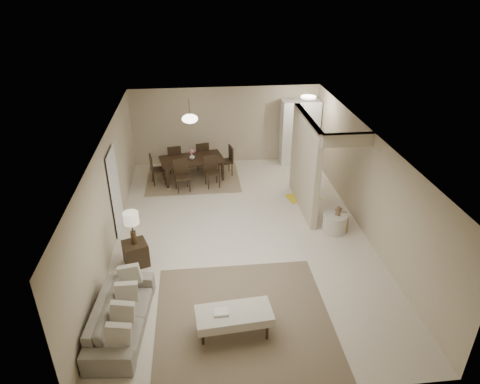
{
  "coord_description": "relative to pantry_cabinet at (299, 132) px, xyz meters",
  "views": [
    {
      "loc": [
        -0.96,
        -8.7,
        5.76
      ],
      "look_at": [
        -0.0,
        0.22,
        1.05
      ],
      "focal_mm": 32.0,
      "sensor_mm": 36.0,
      "label": 1
    }
  ],
  "objects": [
    {
      "name": "pantry_cabinet",
      "position": [
        0.0,
        0.0,
        0.0
      ],
      "size": [
        1.2,
        0.55,
        2.1
      ],
      "primitive_type": "cube",
      "color": "white",
      "rests_on": "floor"
    },
    {
      "name": "back_wall",
      "position": [
        -2.35,
        0.35,
        0.2
      ],
      "size": [
        6.0,
        0.0,
        6.0
      ],
      "primitive_type": "plane",
      "rotation": [
        1.57,
        0.0,
        0.0
      ],
      "color": "#BBAA8D",
      "rests_on": "floor"
    },
    {
      "name": "dining_rug",
      "position": [
        -3.48,
        -0.92,
        -1.04
      ],
      "size": [
        2.8,
        2.1,
        0.01
      ],
      "primitive_type": "cube",
      "color": "#857552",
      "rests_on": "floor"
    },
    {
      "name": "living_rug",
      "position": [
        -2.62,
        -6.98,
        -1.04
      ],
      "size": [
        3.2,
        3.2,
        0.01
      ],
      "primitive_type": "cube",
      "color": "brown",
      "rests_on": "floor"
    },
    {
      "name": "flush_light",
      "position": [
        -0.05,
        -0.95,
        1.41
      ],
      "size": [
        0.44,
        0.44,
        0.05
      ],
      "primitive_type": "cylinder",
      "color": "white",
      "rests_on": "ceiling"
    },
    {
      "name": "pendant_light",
      "position": [
        -3.48,
        -0.92,
        0.87
      ],
      "size": [
        0.46,
        0.46,
        0.71
      ],
      "color": "#46331E",
      "rests_on": "ceiling"
    },
    {
      "name": "doorway",
      "position": [
        -5.32,
        -3.55,
        -0.03
      ],
      "size": [
        0.04,
        0.9,
        2.04
      ],
      "primitive_type": "cube",
      "color": "black",
      "rests_on": "floor"
    },
    {
      "name": "side_table",
      "position": [
        -4.75,
        -5.06,
        -0.78
      ],
      "size": [
        0.62,
        0.62,
        0.54
      ],
      "primitive_type": "cube",
      "rotation": [
        0.0,
        0.0,
        0.35
      ],
      "color": "black",
      "rests_on": "floor"
    },
    {
      "name": "floor",
      "position": [
        -2.35,
        -4.15,
        -1.05
      ],
      "size": [
        9.0,
        9.0,
        0.0
      ],
      "primitive_type": "plane",
      "color": "beige",
      "rests_on": "ground"
    },
    {
      "name": "dining_chairs",
      "position": [
        -3.48,
        -0.92,
        -0.59
      ],
      "size": [
        2.52,
        2.02,
        0.93
      ],
      "color": "black",
      "rests_on": "dining_rug"
    },
    {
      "name": "left_wall",
      "position": [
        -5.35,
        -4.15,
        0.2
      ],
      "size": [
        0.0,
        9.0,
        9.0
      ],
      "primitive_type": "plane",
      "rotation": [
        1.57,
        0.0,
        1.57
      ],
      "color": "#BBAA8D",
      "rests_on": "floor"
    },
    {
      "name": "ottoman_bench",
      "position": [
        -2.82,
        -7.28,
        -0.67
      ],
      "size": [
        1.38,
        0.71,
        0.48
      ],
      "rotation": [
        0.0,
        0.0,
        0.08
      ],
      "color": "beige",
      "rests_on": "living_rug"
    },
    {
      "name": "round_pouf",
      "position": [
        -0.06,
        -4.25,
        -0.81
      ],
      "size": [
        0.61,
        0.61,
        0.47
      ],
      "primitive_type": "cylinder",
      "color": "beige",
      "rests_on": "floor"
    },
    {
      "name": "partition",
      "position": [
        -0.55,
        -2.9,
        0.2
      ],
      "size": [
        0.15,
        2.5,
        2.5
      ],
      "primitive_type": "cube",
      "color": "#BBAA8D",
      "rests_on": "floor"
    },
    {
      "name": "sofa",
      "position": [
        -4.8,
        -6.98,
        -0.74
      ],
      "size": [
        2.21,
        1.04,
        0.63
      ],
      "primitive_type": "imported",
      "rotation": [
        0.0,
        0.0,
        1.48
      ],
      "color": "gray",
      "rests_on": "floor"
    },
    {
      "name": "right_wall",
      "position": [
        0.65,
        -4.15,
        0.2
      ],
      "size": [
        0.0,
        9.0,
        9.0
      ],
      "primitive_type": "plane",
      "rotation": [
        1.57,
        0.0,
        -1.57
      ],
      "color": "#BBAA8D",
      "rests_on": "floor"
    },
    {
      "name": "dining_table",
      "position": [
        -3.48,
        -0.92,
        -0.72
      ],
      "size": [
        2.05,
        1.4,
        0.66
      ],
      "primitive_type": "imported",
      "rotation": [
        0.0,
        0.0,
        0.2
      ],
      "color": "black",
      "rests_on": "dining_rug"
    },
    {
      "name": "vase",
      "position": [
        -3.48,
        -0.92,
        -0.31
      ],
      "size": [
        0.2,
        0.2,
        0.17
      ],
      "primitive_type": "imported",
      "rotation": [
        0.0,
        0.0,
        -0.25
      ],
      "color": "white",
      "rests_on": "dining_table"
    },
    {
      "name": "yellow_mat",
      "position": [
        -0.4,
        -2.44,
        -1.04
      ],
      "size": [
        0.99,
        0.72,
        0.01
      ],
      "primitive_type": "cube",
      "rotation": [
        0.0,
        0.0,
        0.21
      ],
      "color": "gold",
      "rests_on": "floor"
    },
    {
      "name": "wicker_basket",
      "position": [
        0.08,
        -4.21,
        -0.87
      ],
      "size": [
        0.51,
        0.51,
        0.37
      ],
      "primitive_type": "cylinder",
      "rotation": [
        0.0,
        0.0,
        0.19
      ],
      "color": "olive",
      "rests_on": "floor"
    },
    {
      "name": "table_lamp",
      "position": [
        -4.75,
        -5.06,
        0.05
      ],
      "size": [
        0.32,
        0.32,
        0.76
      ],
      "color": "#46331E",
      "rests_on": "side_table"
    },
    {
      "name": "ceiling",
      "position": [
        -2.35,
        -4.15,
        1.45
      ],
      "size": [
        9.0,
        9.0,
        0.0
      ],
      "primitive_type": "plane",
      "rotation": [
        3.14,
        0.0,
        0.0
      ],
      "color": "white",
      "rests_on": "back_wall"
    }
  ]
}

